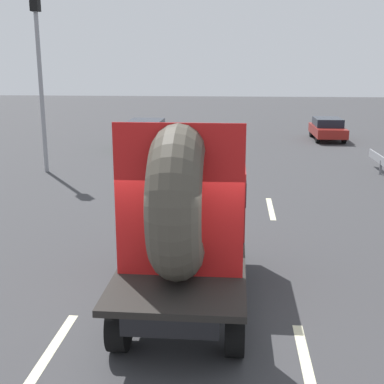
{
  "coord_description": "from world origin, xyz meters",
  "views": [
    {
      "loc": [
        0.86,
        -7.45,
        4.14
      ],
      "look_at": [
        0.04,
        1.87,
        1.79
      ],
      "focal_mm": 47.77,
      "sensor_mm": 36.0,
      "label": 1
    }
  ],
  "objects_px": {
    "oncoming_car": "(327,128)",
    "distant_sedan": "(146,133)",
    "traffic_light": "(39,56)",
    "flatbed_truck": "(189,210)"
  },
  "relations": [
    {
      "from": "distant_sedan",
      "to": "traffic_light",
      "type": "relative_size",
      "value": 0.62
    },
    {
      "from": "flatbed_truck",
      "to": "oncoming_car",
      "type": "height_order",
      "value": "flatbed_truck"
    },
    {
      "from": "oncoming_car",
      "to": "distant_sedan",
      "type": "bearing_deg",
      "value": -159.75
    },
    {
      "from": "traffic_light",
      "to": "oncoming_car",
      "type": "xyz_separation_m",
      "value": [
        12.47,
        9.73,
        -3.76
      ]
    },
    {
      "from": "distant_sedan",
      "to": "oncoming_car",
      "type": "height_order",
      "value": "distant_sedan"
    },
    {
      "from": "distant_sedan",
      "to": "traffic_light",
      "type": "xyz_separation_m",
      "value": [
        -2.88,
        -6.2,
        3.66
      ]
    },
    {
      "from": "traffic_light",
      "to": "oncoming_car",
      "type": "bearing_deg",
      "value": 37.97
    },
    {
      "from": "flatbed_truck",
      "to": "traffic_light",
      "type": "distance_m",
      "value": 12.76
    },
    {
      "from": "distant_sedan",
      "to": "traffic_light",
      "type": "distance_m",
      "value": 7.75
    },
    {
      "from": "distant_sedan",
      "to": "oncoming_car",
      "type": "distance_m",
      "value": 10.23
    }
  ]
}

